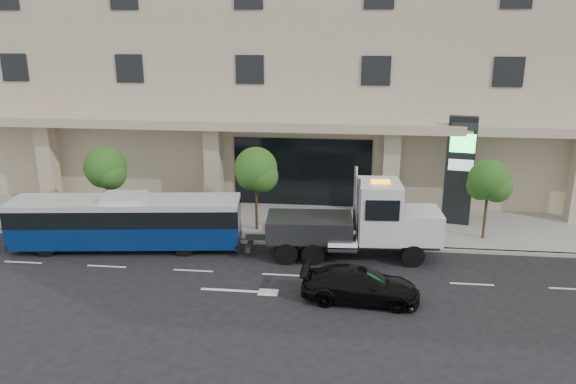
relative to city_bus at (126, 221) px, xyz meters
name	(u,v)px	position (x,y,z in m)	size (l,w,h in m)	color
ground	(287,261)	(7.84, -0.68, -1.40)	(120.00, 120.00, 0.00)	black
sidewalk	(297,223)	(7.84, 4.32, -1.32)	(120.00, 6.00, 0.15)	gray
curb	(291,243)	(7.84, 1.32, -1.32)	(120.00, 0.30, 0.15)	gray
convention_center	(313,31)	(7.84, 14.74, 8.57)	(60.00, 17.60, 20.00)	tan
tree_left	(106,170)	(-2.14, 2.91, 1.71)	(2.27, 2.20, 4.22)	#422B19
tree_mid	(256,172)	(5.86, 2.91, 1.86)	(2.28, 2.20, 4.38)	#422B19
tree_right	(489,183)	(17.36, 2.91, 1.64)	(2.10, 2.00, 4.04)	#422B19
city_bus	(126,221)	(0.00, 0.00, 0.00)	(11.06, 3.62, 2.75)	black
tow_truck	(361,223)	(11.18, 0.20, 0.29)	(9.04, 2.70, 4.10)	#2D3033
black_sedan	(360,285)	(11.13, -4.13, -0.73)	(1.88, 4.63, 1.34)	black
signage_pylon	(459,170)	(16.31, 5.04, 1.69)	(1.51, 0.77, 5.79)	black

